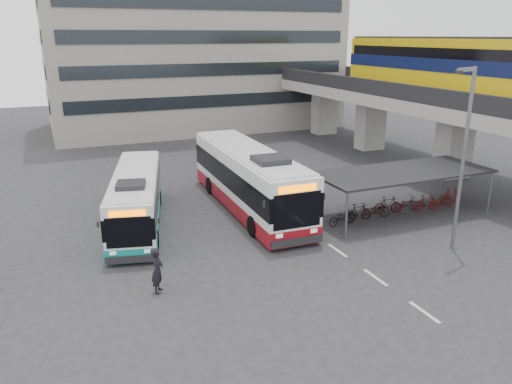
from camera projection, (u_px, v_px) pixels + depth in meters
name	position (u px, v px, depth m)	size (l,w,h in m)	color
ground	(291.00, 259.00, 22.75)	(120.00, 120.00, 0.00)	#28282B
viaduct	(433.00, 85.00, 36.65)	(8.00, 32.00, 9.68)	gray
bike_shelter	(401.00, 192.00, 28.16)	(10.00, 4.00, 2.54)	#595B60
office_block	(190.00, 8.00, 52.82)	(30.00, 15.00, 25.00)	gray
road_markings	(375.00, 277.00, 21.05)	(0.15, 7.60, 0.01)	beige
bus_main	(249.00, 179.00, 28.94)	(3.18, 13.00, 3.82)	white
bus_teal	(137.00, 199.00, 26.57)	(4.72, 10.76, 3.11)	white
pedestrian	(157.00, 270.00, 19.61)	(0.69, 0.45, 1.90)	black
lamp_post	(463.00, 150.00, 22.39)	(1.47, 0.54, 8.50)	#595B60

